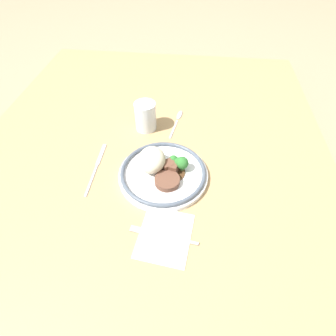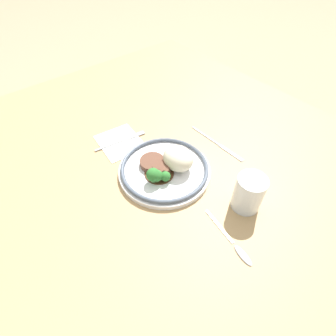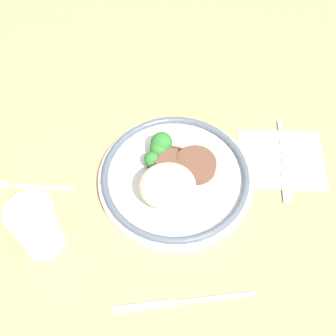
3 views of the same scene
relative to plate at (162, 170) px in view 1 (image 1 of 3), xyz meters
name	(u,v)px [view 1 (image 1 of 3)]	position (x,y,z in m)	size (l,w,h in m)	color
ground_plane	(148,173)	(0.05, 0.06, -0.07)	(8.00, 8.00, 0.00)	#998466
dining_table	(147,168)	(0.05, 0.06, -0.05)	(1.60, 1.20, 0.05)	tan
napkin	(165,236)	(-0.20, -0.03, -0.02)	(0.17, 0.15, 0.00)	silver
plate	(162,170)	(0.00, 0.00, 0.00)	(0.27, 0.27, 0.08)	white
juice_glass	(146,117)	(0.22, 0.09, 0.02)	(0.08, 0.08, 0.10)	orange
fork	(157,234)	(-0.20, -0.01, -0.02)	(0.04, 0.18, 0.00)	#ADADB2
knife	(97,166)	(0.01, 0.21, -0.02)	(0.22, 0.01, 0.00)	#ADADB2
spoon	(178,118)	(0.29, -0.02, -0.02)	(0.17, 0.04, 0.01)	#ADADB2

